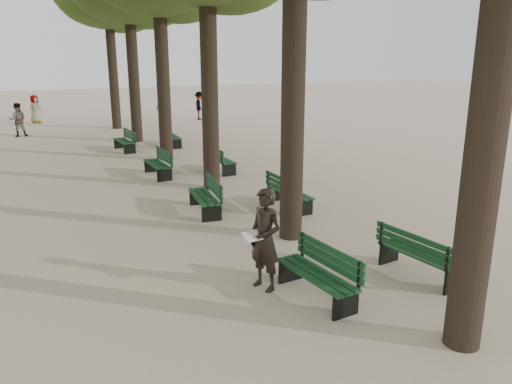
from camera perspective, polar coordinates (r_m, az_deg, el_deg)
name	(u,v)px	position (r m, az deg, el deg)	size (l,w,h in m)	color
ground	(303,306)	(8.70, 5.37, -12.89)	(120.00, 120.00, 0.00)	#CAB299
bench_left_0	(316,283)	(8.89, 6.87, -10.34)	(0.71, 1.84, 0.92)	black
bench_left_1	(205,203)	(13.48, -5.89, -1.24)	(0.81, 1.86, 0.92)	black
bench_left_2	(158,169)	(17.76, -11.17, 2.61)	(0.61, 1.81, 0.92)	black
bench_left_3	(124,145)	(22.91, -14.80, 5.23)	(0.69, 1.83, 0.92)	black
bench_right_0	(420,263)	(10.13, 18.23, -7.72)	(0.74, 1.85, 0.92)	black
bench_right_1	(289,198)	(13.86, 3.85, -0.73)	(0.58, 1.80, 0.92)	black
bench_right_2	(221,164)	(18.22, -4.07, 3.19)	(0.58, 1.80, 0.92)	black
bench_right_3	(172,140)	(23.68, -9.54, 5.85)	(0.72, 1.84, 0.92)	black
man_with_map	(265,239)	(8.92, 1.05, -5.45)	(0.74, 0.84, 1.88)	black
pedestrian_a	(18,120)	(28.90, -25.57, 7.46)	(0.84, 0.35, 1.73)	#262628
pedestrian_d	(35,109)	(34.27, -23.93, 8.66)	(0.85, 0.35, 1.74)	#262628
pedestrian_b	(200,106)	(33.30, -6.47, 9.78)	(1.18, 0.36, 1.82)	#262628
pedestrian_c	(162,109)	(32.41, -10.71, 9.27)	(0.94, 0.32, 1.61)	#262628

